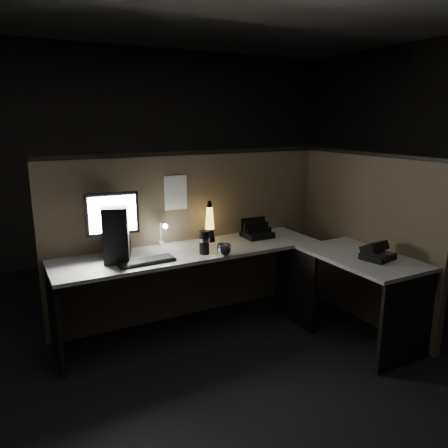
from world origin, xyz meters
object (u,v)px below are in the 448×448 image
monitor (113,219)px  lava_lamp (210,225)px  pc_tower (117,231)px  keyboard (146,261)px  desk_phone (376,252)px

monitor → lava_lamp: monitor is taller
monitor → pc_tower: bearing=12.4°
pc_tower → keyboard: (0.15, -0.23, -0.21)m
keyboard → lava_lamp: (0.70, 0.31, 0.14)m
monitor → lava_lamp: size_ratio=1.42×
monitor → desk_phone: monitor is taller
pc_tower → desk_phone: (1.79, -1.00, -0.16)m
pc_tower → keyboard: 0.35m
keyboard → desk_phone: size_ratio=1.64×
pc_tower → keyboard: size_ratio=0.98×
lava_lamp → desk_phone: 1.43m
keyboard → desk_phone: desk_phone is taller
monitor → lava_lamp: 0.90m
monitor → desk_phone: (1.82, -0.99, -0.27)m
pc_tower → lava_lamp: bearing=23.9°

